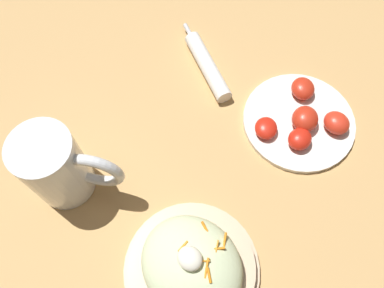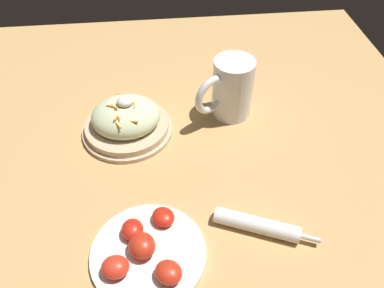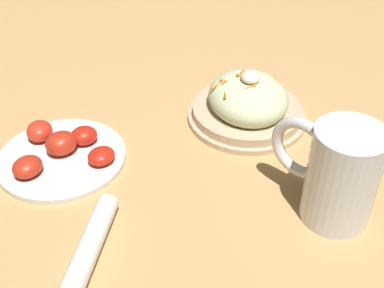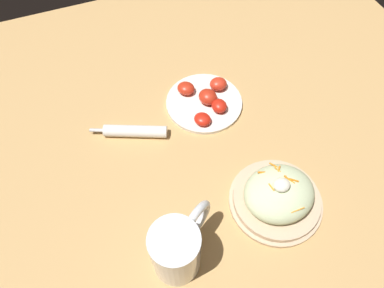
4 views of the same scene
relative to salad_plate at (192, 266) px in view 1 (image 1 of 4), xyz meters
The scene contains 5 objects.
ground_plane 0.18m from the salad_plate, 99.78° to the left, with size 1.43×1.43×0.00m, color tan.
salad_plate is the anchor object (origin of this frame).
beer_mug 0.25m from the salad_plate, behind, with size 0.15×0.12×0.15m.
napkin_roll 0.38m from the salad_plate, 129.22° to the left, with size 0.19×0.10×0.03m.
tomato_plate 0.33m from the salad_plate, 96.25° to the left, with size 0.21×0.21×0.05m.
Camera 1 is at (0.09, -0.23, 0.62)m, focal length 35.68 mm.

